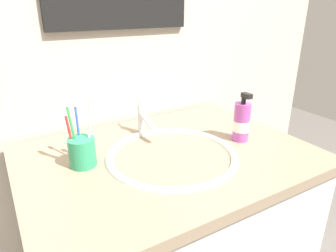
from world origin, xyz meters
The scene contains 9 objects.
tiled_wall_back centered at (0.00, 0.37, 1.20)m, with size 2.11×0.04×2.40m, color beige.
sink_basin centered at (0.00, -0.02, 0.82)m, with size 0.42×0.42×0.12m.
faucet centered at (0.00, 0.17, 0.92)m, with size 0.02×0.16×0.12m.
toothbrush_cup centered at (-0.26, 0.06, 0.90)m, with size 0.08×0.08×0.09m, color #2D9966.
toothbrush_red centered at (-0.28, 0.08, 0.96)m, with size 0.03×0.02×0.17m.
toothbrush_white centered at (-0.23, 0.06, 0.97)m, with size 0.04×0.01×0.19m.
toothbrush_blue centered at (-0.25, 0.10, 0.97)m, with size 0.01×0.04×0.19m.
toothbrush_green centered at (-0.27, 0.08, 0.98)m, with size 0.03×0.02×0.20m.
soap_dispenser centered at (0.27, -0.04, 0.93)m, with size 0.06×0.06×0.17m.
Camera 1 is at (-0.45, -0.75, 1.31)m, focal length 32.57 mm.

